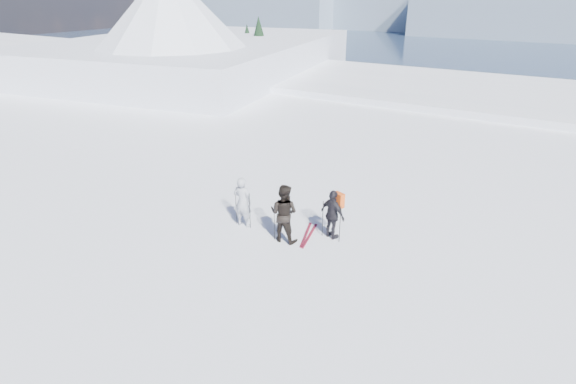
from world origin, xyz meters
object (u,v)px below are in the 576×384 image
skier_dark (284,213)px  skis_loose (308,235)px  skier_grey (243,202)px  skier_pack (333,215)px

skier_dark → skis_loose: 1.30m
skis_loose → skier_dark: bearing=-129.8°
skier_grey → skis_loose: size_ratio=1.09×
skier_grey → skis_loose: 2.52m
skier_grey → skier_pack: skier_grey is taller
skier_pack → skis_loose: 1.17m
skier_grey → skier_dark: 1.76m
skis_loose → skier_grey: bearing=-167.1°
skier_grey → skier_pack: size_ratio=1.06×
skier_dark → skier_pack: 1.62m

